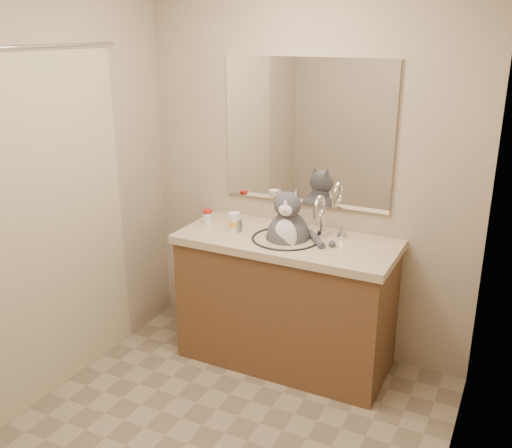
{
  "coord_description": "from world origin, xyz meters",
  "views": [
    {
      "loc": [
        1.28,
        -2.03,
        2.06
      ],
      "look_at": [
        -0.05,
        0.65,
        1.03
      ],
      "focal_mm": 40.0,
      "sensor_mm": 36.0,
      "label": 1
    }
  ],
  "objects": [
    {
      "name": "grey_canister",
      "position": [
        -0.32,
        0.94,
        0.89
      ],
      "size": [
        0.05,
        0.05,
        0.08
      ],
      "rotation": [
        0.0,
        0.0,
        0.08
      ],
      "color": "slate",
      "rests_on": "vanity"
    },
    {
      "name": "shower_curtain",
      "position": [
        -1.05,
        0.1,
        1.03
      ],
      "size": [
        0.02,
        1.3,
        1.93
      ],
      "color": "#B9AE8C",
      "rests_on": "ground"
    },
    {
      "name": "room",
      "position": [
        0.0,
        0.0,
        1.2
      ],
      "size": [
        2.22,
        2.52,
        2.42
      ],
      "color": "gray",
      "rests_on": "ground"
    },
    {
      "name": "pill_bottle_redcap",
      "position": [
        -0.56,
        0.97,
        0.9
      ],
      "size": [
        0.07,
        0.07,
        0.1
      ],
      "rotation": [
        0.0,
        0.0,
        0.36
      ],
      "color": "white",
      "rests_on": "vanity"
    },
    {
      "name": "cat",
      "position": [
        0.01,
        0.96,
        0.86
      ],
      "size": [
        0.43,
        0.35,
        0.54
      ],
      "rotation": [
        0.0,
        0.0,
        0.23
      ],
      "color": "#49494E",
      "rests_on": "vanity"
    },
    {
      "name": "mirror",
      "position": [
        0.0,
        1.24,
        1.45
      ],
      "size": [
        1.1,
        0.02,
        0.9
      ],
      "primitive_type": "cube",
      "color": "white",
      "rests_on": "room"
    },
    {
      "name": "vanity",
      "position": [
        0.0,
        0.96,
        0.44
      ],
      "size": [
        1.34,
        0.59,
        1.12
      ],
      "color": "brown",
      "rests_on": "ground"
    },
    {
      "name": "pill_bottle_orange",
      "position": [
        -0.34,
        0.93,
        0.91
      ],
      "size": [
        0.08,
        0.08,
        0.12
      ],
      "rotation": [
        0.0,
        0.0,
        0.2
      ],
      "color": "white",
      "rests_on": "vanity"
    }
  ]
}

